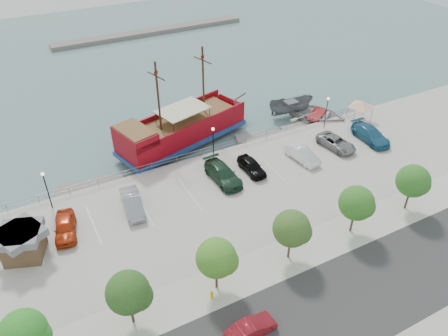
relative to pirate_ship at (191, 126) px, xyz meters
name	(u,v)px	position (x,y,z in m)	size (l,w,h in m)	color
ground	(241,198)	(-0.20, -13.10, -2.05)	(160.00, 160.00, 0.00)	slate
street	(342,303)	(-0.20, -29.10, -1.04)	(100.00, 8.00, 0.04)	#333333
sidewalk	(297,253)	(-0.20, -23.10, -1.04)	(100.00, 4.00, 0.05)	beige
seawall_railing	(208,151)	(-0.20, -5.30, -0.52)	(50.00, 0.06, 1.00)	slate
far_shore	(151,32)	(9.80, 41.90, -1.65)	(40.00, 3.00, 0.80)	slate
pirate_ship	(191,126)	(0.00, 0.00, 0.00)	(19.78, 10.09, 12.24)	maroon
patrol_boat	(290,108)	(14.79, -0.47, -0.83)	(2.38, 6.32, 2.45)	slate
speedboat	(316,116)	(17.08, -3.40, -1.23)	(5.67, 7.94, 1.65)	beige
dock_west	(90,186)	(-13.91, -3.90, -1.84)	(7.40, 2.11, 0.42)	gray
dock_mid	(264,137)	(8.40, -3.90, -1.84)	(7.25, 2.07, 0.41)	gray
dock_east	(304,126)	(14.73, -3.90, -1.86)	(6.55, 1.87, 0.37)	gray
shed	(22,242)	(-21.34, -12.16, 0.47)	(4.45, 4.45, 2.85)	brown
canopy_tent	(362,101)	(21.10, -7.10, 1.70)	(4.91, 4.91, 3.16)	slate
street_sedan	(251,329)	(-7.95, -28.08, -0.41)	(1.37, 3.92, 1.29)	maroon
fire_hydrant	(212,295)	(-9.04, -23.90, -0.65)	(0.25, 0.25, 0.73)	#C6B300
lamp_post_left	(45,184)	(-18.20, -6.60, 1.89)	(0.36, 0.36, 4.28)	black
lamp_post_mid	(213,138)	(-0.20, -6.60, 1.89)	(0.36, 0.36, 4.28)	black
lamp_post_right	(327,107)	(15.80, -6.60, 1.89)	(0.36, 0.36, 4.28)	black
tree_a	(26,334)	(-22.05, -23.17, 2.25)	(3.30, 3.20, 5.00)	#473321
tree_b	(130,293)	(-15.05, -23.17, 2.25)	(3.30, 3.20, 5.00)	#473321
tree_c	(218,259)	(-8.05, -23.17, 2.25)	(3.30, 3.20, 5.00)	#473321
tree_d	(293,229)	(-1.05, -23.17, 2.25)	(3.30, 3.20, 5.00)	#473321
tree_e	(358,204)	(5.95, -23.17, 2.25)	(3.30, 3.20, 5.00)	#473321
tree_f	(415,182)	(12.95, -23.17, 2.25)	(3.30, 3.20, 5.00)	#473321
parked_car_a	(65,227)	(-17.69, -11.05, -0.26)	(1.87, 4.65, 1.59)	#B6320F
parked_car_b	(132,203)	(-11.16, -10.71, -0.24)	(1.73, 4.95, 1.63)	#9397A0
parked_car_d	(223,174)	(-1.04, -10.55, -0.23)	(2.31, 5.68, 1.65)	#1D3B27
parked_car_e	(252,166)	(2.51, -10.62, -0.32)	(1.73, 4.30, 1.47)	black
parked_car_f	(302,154)	(8.81, -11.33, -0.28)	(1.63, 4.68, 1.54)	white
parked_car_g	(336,143)	(13.95, -11.11, -0.35)	(2.33, 5.05, 1.40)	gray
parked_car_h	(371,134)	(18.76, -11.74, -0.22)	(2.33, 5.72, 1.66)	#225E80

